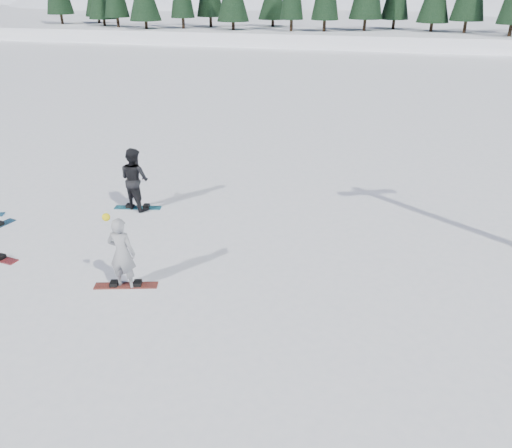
{
  "coord_description": "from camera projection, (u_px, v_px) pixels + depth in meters",
  "views": [
    {
      "loc": [
        8.13,
        -10.11,
        6.52
      ],
      "look_at": [
        5.21,
        0.78,
        1.1
      ],
      "focal_mm": 35.0,
      "sensor_mm": 36.0,
      "label": 1
    }
  ],
  "objects": [
    {
      "name": "snowboarder_man",
      "position": [
        135.0,
        179.0,
        15.69
      ],
      "size": [
        1.19,
        1.07,
        2.0
      ],
      "primitive_type": "imported",
      "rotation": [
        0.0,
        0.0,
        2.76
      ],
      "color": "black",
      "rests_on": "ground"
    },
    {
      "name": "snowboarder_woman",
      "position": [
        122.0,
        253.0,
        11.55
      ],
      "size": [
        0.67,
        0.45,
        1.94
      ],
      "rotation": [
        0.0,
        0.0,
        3.18
      ],
      "color": "#A1A1A6",
      "rests_on": "ground"
    },
    {
      "name": "ground",
      "position": [
        63.0,
        251.0,
        13.52
      ],
      "size": [
        420.0,
        420.0,
        0.0
      ],
      "primitive_type": "plane",
      "color": "white",
      "rests_on": "ground"
    },
    {
      "name": "alpine_backdrop",
      "position": [
        342.0,
        45.0,
        187.0
      ],
      "size": [
        412.5,
        227.0,
        53.2
      ],
      "color": "white",
      "rests_on": "ground"
    },
    {
      "name": "snowboard_woman",
      "position": [
        126.0,
        286.0,
        11.94
      ],
      "size": [
        1.52,
        0.7,
        0.03
      ],
      "primitive_type": "cube",
      "rotation": [
        0.0,
        0.0,
        0.29
      ],
      "color": "#9E3522",
      "rests_on": "ground"
    },
    {
      "name": "snowboard_man",
      "position": [
        138.0,
        208.0,
        16.12
      ],
      "size": [
        1.53,
        0.6,
        0.03
      ],
      "primitive_type": "cube",
      "rotation": [
        0.0,
        0.0,
        0.22
      ],
      "color": "teal",
      "rests_on": "ground"
    }
  ]
}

